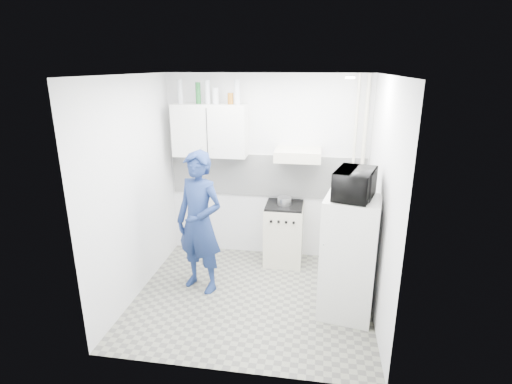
# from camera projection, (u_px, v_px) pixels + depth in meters

# --- Properties ---
(floor) EXTENTS (2.80, 2.80, 0.00)m
(floor) POSITION_uv_depth(u_px,v_px,m) (252.00, 297.00, 4.85)
(floor) COLOR gray
(floor) RESTS_ON ground
(ceiling) EXTENTS (2.80, 2.80, 0.00)m
(ceiling) POSITION_uv_depth(u_px,v_px,m) (251.00, 75.00, 4.06)
(ceiling) COLOR white
(ceiling) RESTS_ON wall_back
(wall_back) EXTENTS (2.80, 0.00, 2.80)m
(wall_back) POSITION_uv_depth(u_px,v_px,m) (267.00, 168.00, 5.63)
(wall_back) COLOR silver
(wall_back) RESTS_ON floor
(wall_left) EXTENTS (0.00, 2.60, 2.60)m
(wall_left) POSITION_uv_depth(u_px,v_px,m) (134.00, 190.00, 4.67)
(wall_left) COLOR silver
(wall_left) RESTS_ON floor
(wall_right) EXTENTS (0.00, 2.60, 2.60)m
(wall_right) POSITION_uv_depth(u_px,v_px,m) (381.00, 202.00, 4.25)
(wall_right) COLOR silver
(wall_right) RESTS_ON floor
(person) EXTENTS (0.75, 0.63, 1.76)m
(person) POSITION_uv_depth(u_px,v_px,m) (199.00, 223.00, 4.82)
(person) COLOR navy
(person) RESTS_ON floor
(stove) EXTENTS (0.52, 0.52, 0.84)m
(stove) POSITION_uv_depth(u_px,v_px,m) (284.00, 234.00, 5.62)
(stove) COLOR beige
(stove) RESTS_ON floor
(fridge) EXTENTS (0.66, 0.66, 1.38)m
(fridge) POSITION_uv_depth(u_px,v_px,m) (349.00, 257.00, 4.36)
(fridge) COLOR silver
(fridge) RESTS_ON floor
(stove_top) EXTENTS (0.50, 0.50, 0.03)m
(stove_top) POSITION_uv_depth(u_px,v_px,m) (284.00, 205.00, 5.49)
(stove_top) COLOR black
(stove_top) RESTS_ON stove
(saucepan) EXTENTS (0.19, 0.19, 0.11)m
(saucepan) POSITION_uv_depth(u_px,v_px,m) (284.00, 201.00, 5.46)
(saucepan) COLOR silver
(saucepan) RESTS_ON stove_top
(microwave) EXTENTS (0.62, 0.50, 0.30)m
(microwave) POSITION_uv_depth(u_px,v_px,m) (355.00, 184.00, 4.11)
(microwave) COLOR black
(microwave) RESTS_ON fridge
(bottle_a) EXTENTS (0.07, 0.07, 0.31)m
(bottle_a) POSITION_uv_depth(u_px,v_px,m) (180.00, 92.00, 5.32)
(bottle_a) COLOR #B2B7BC
(bottle_a) RESTS_ON upper_cabinet
(bottle_c) EXTENTS (0.07, 0.07, 0.28)m
(bottle_c) POSITION_uv_depth(u_px,v_px,m) (198.00, 93.00, 5.29)
(bottle_c) COLOR #144C1E
(bottle_c) RESTS_ON upper_cabinet
(bottle_d) EXTENTS (0.07, 0.07, 0.31)m
(bottle_d) POSITION_uv_depth(u_px,v_px,m) (208.00, 92.00, 5.27)
(bottle_d) COLOR #B2B7BC
(bottle_d) RESTS_ON upper_cabinet
(canister_a) EXTENTS (0.08, 0.08, 0.21)m
(canister_a) POSITION_uv_depth(u_px,v_px,m) (216.00, 96.00, 5.26)
(canister_a) COLOR #B2B7BC
(canister_a) RESTS_ON upper_cabinet
(canister_b) EXTENTS (0.08, 0.08, 0.15)m
(canister_b) POSITION_uv_depth(u_px,v_px,m) (231.00, 99.00, 5.24)
(canister_b) COLOR brown
(canister_b) RESTS_ON upper_cabinet
(bottle_e) EXTENTS (0.08, 0.08, 0.32)m
(bottle_e) POSITION_uv_depth(u_px,v_px,m) (237.00, 92.00, 5.20)
(bottle_e) COLOR #B2B7BC
(bottle_e) RESTS_ON upper_cabinet
(upper_cabinet) EXTENTS (1.00, 0.35, 0.70)m
(upper_cabinet) POSITION_uv_depth(u_px,v_px,m) (211.00, 130.00, 5.42)
(upper_cabinet) COLOR silver
(upper_cabinet) RESTS_ON wall_back
(range_hood) EXTENTS (0.60, 0.50, 0.14)m
(range_hood) POSITION_uv_depth(u_px,v_px,m) (298.00, 155.00, 5.25)
(range_hood) COLOR beige
(range_hood) RESTS_ON wall_back
(backsplash) EXTENTS (2.74, 0.03, 0.60)m
(backsplash) POSITION_uv_depth(u_px,v_px,m) (266.00, 176.00, 5.65)
(backsplash) COLOR white
(backsplash) RESTS_ON wall_back
(pipe_a) EXTENTS (0.05, 0.05, 2.60)m
(pipe_a) POSITION_uv_depth(u_px,v_px,m) (361.00, 174.00, 5.36)
(pipe_a) COLOR beige
(pipe_a) RESTS_ON floor
(pipe_b) EXTENTS (0.04, 0.04, 2.60)m
(pipe_b) POSITION_uv_depth(u_px,v_px,m) (352.00, 173.00, 5.38)
(pipe_b) COLOR beige
(pipe_b) RESTS_ON floor
(ceiling_spot_fixture) EXTENTS (0.10, 0.10, 0.02)m
(ceiling_spot_fixture) POSITION_uv_depth(u_px,v_px,m) (350.00, 78.00, 4.11)
(ceiling_spot_fixture) COLOR white
(ceiling_spot_fixture) RESTS_ON ceiling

